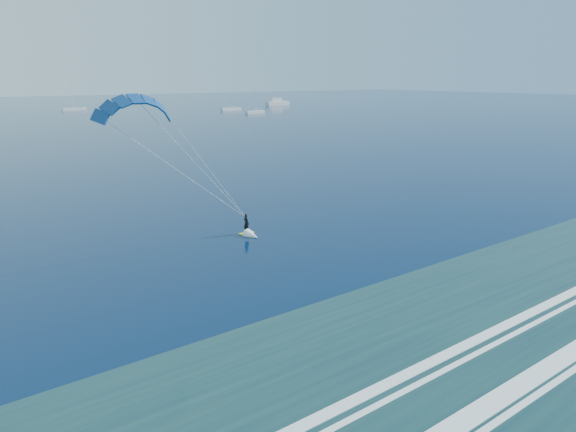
# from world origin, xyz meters

# --- Properties ---
(kitesurfer_rig) EXTENTS (16.54, 6.50, 14.71)m
(kitesurfer_rig) POSITION_xyz_m (-4.27, 33.11, 7.62)
(kitesurfer_rig) COLOR #BDE41A
(kitesurfer_rig) RESTS_ON ground
(motor_yacht) EXTENTS (13.73, 3.66, 5.84)m
(motor_yacht) POSITION_xyz_m (140.44, 226.48, 1.49)
(motor_yacht) COLOR white
(motor_yacht) RESTS_ON ground
(sailboat_2) EXTENTS (10.21, 2.40, 13.67)m
(sailboat_2) POSITION_xyz_m (39.27, 243.98, 0.69)
(sailboat_2) COLOR white
(sailboat_2) RESTS_ON ground
(sailboat_3) EXTENTS (9.89, 2.40, 13.33)m
(sailboat_3) POSITION_xyz_m (97.19, 201.92, 0.69)
(sailboat_3) COLOR white
(sailboat_3) RESTS_ON ground
(sailboat_4) EXTENTS (8.44, 2.40, 11.47)m
(sailboat_4) POSITION_xyz_m (95.29, 178.81, 0.68)
(sailboat_4) COLOR white
(sailboat_4) RESTS_ON ground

